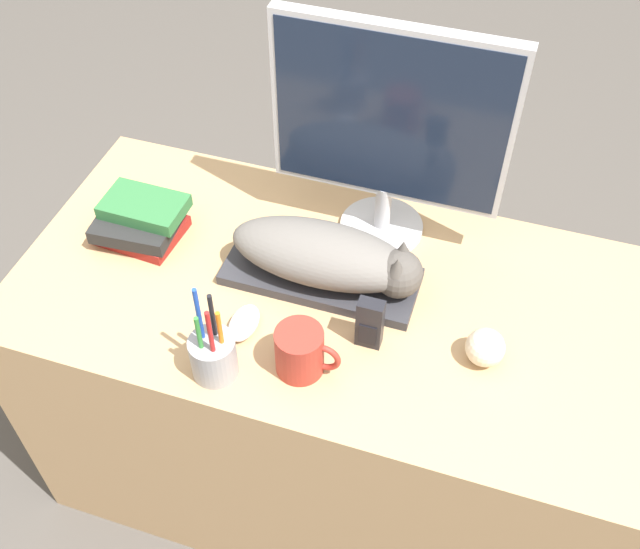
# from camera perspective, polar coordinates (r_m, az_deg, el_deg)

# --- Properties ---
(desk) EXTENTS (1.33, 0.68, 0.76)m
(desk) POSITION_cam_1_polar(r_m,az_deg,el_deg) (1.88, 0.43, -8.83)
(desk) COLOR tan
(desk) RESTS_ON ground_plane
(keyboard) EXTENTS (0.41, 0.16, 0.02)m
(keyboard) POSITION_cam_1_polar(r_m,az_deg,el_deg) (1.59, 0.07, -0.14)
(keyboard) COLOR #2D2D33
(keyboard) RESTS_ON desk
(cat) EXTENTS (0.41, 0.16, 0.12)m
(cat) POSITION_cam_1_polar(r_m,az_deg,el_deg) (1.53, 0.88, 1.41)
(cat) COLOR #66605B
(cat) RESTS_ON keyboard
(monitor) EXTENTS (0.49, 0.19, 0.51)m
(monitor) POSITION_cam_1_polar(r_m,az_deg,el_deg) (1.52, 5.33, 11.21)
(monitor) COLOR #B7B7BC
(monitor) RESTS_ON desk
(computer_mouse) EXTENTS (0.06, 0.10, 0.03)m
(computer_mouse) POSITION_cam_1_polar(r_m,az_deg,el_deg) (1.51, -5.81, -3.68)
(computer_mouse) COLOR silver
(computer_mouse) RESTS_ON desk
(coffee_mug) EXTENTS (0.13, 0.09, 0.10)m
(coffee_mug) POSITION_cam_1_polar(r_m,az_deg,el_deg) (1.41, -1.47, -5.89)
(coffee_mug) COLOR #9E2D23
(coffee_mug) RESTS_ON desk
(pen_cup) EXTENTS (0.09, 0.09, 0.22)m
(pen_cup) POSITION_cam_1_polar(r_m,az_deg,el_deg) (1.42, -8.14, -6.07)
(pen_cup) COLOR #939399
(pen_cup) RESTS_ON desk
(baseball) EXTENTS (0.08, 0.08, 0.08)m
(baseball) POSITION_cam_1_polar(r_m,az_deg,el_deg) (1.47, 12.48, -5.45)
(baseball) COLOR beige
(baseball) RESTS_ON desk
(phone) EXTENTS (0.05, 0.03, 0.12)m
(phone) POSITION_cam_1_polar(r_m,az_deg,el_deg) (1.45, 3.82, -3.75)
(phone) COLOR black
(phone) RESTS_ON desk
(book_stack) EXTENTS (0.20, 0.17, 0.09)m
(book_stack) POSITION_cam_1_polar(r_m,az_deg,el_deg) (1.71, -13.50, 4.09)
(book_stack) COLOR maroon
(book_stack) RESTS_ON desk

